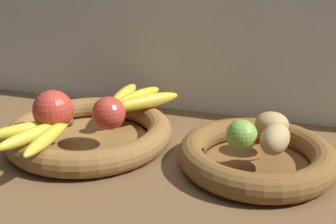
% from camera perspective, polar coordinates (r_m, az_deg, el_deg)
% --- Properties ---
extents(ground_plane, '(1.40, 0.90, 0.03)m').
position_cam_1_polar(ground_plane, '(0.82, 0.20, -7.82)').
color(ground_plane, brown).
extents(back_wall, '(1.40, 0.03, 0.55)m').
position_cam_1_polar(back_wall, '(1.01, 5.65, 14.96)').
color(back_wall, silver).
rests_on(back_wall, ground_plane).
extents(fruit_bowl_left, '(0.35, 0.35, 0.05)m').
position_cam_1_polar(fruit_bowl_left, '(0.89, -10.66, -2.79)').
color(fruit_bowl_left, brown).
rests_on(fruit_bowl_left, ground_plane).
extents(fruit_bowl_right, '(0.29, 0.29, 0.05)m').
position_cam_1_polar(fruit_bowl_right, '(0.80, 12.01, -5.89)').
color(fruit_bowl_right, brown).
rests_on(fruit_bowl_right, ground_plane).
extents(apple_red_front, '(0.08, 0.08, 0.08)m').
position_cam_1_polar(apple_red_front, '(0.85, -15.44, 0.26)').
color(apple_red_front, '#B73828').
rests_on(apple_red_front, fruit_bowl_left).
extents(apple_red_right, '(0.07, 0.07, 0.07)m').
position_cam_1_polar(apple_red_right, '(0.82, -8.10, -0.17)').
color(apple_red_right, '#B73828').
rests_on(apple_red_right, fruit_bowl_left).
extents(banana_bunch_front, '(0.14, 0.17, 0.03)m').
position_cam_1_polar(banana_bunch_front, '(0.81, -17.44, -2.77)').
color(banana_bunch_front, yellow).
rests_on(banana_bunch_front, fruit_bowl_left).
extents(banana_bunch_back, '(0.15, 0.19, 0.03)m').
position_cam_1_polar(banana_bunch_back, '(0.95, -4.78, 1.75)').
color(banana_bunch_back, gold).
rests_on(banana_bunch_back, fruit_bowl_left).
extents(potato_back, '(0.06, 0.06, 0.05)m').
position_cam_1_polar(potato_back, '(0.82, 14.01, -1.59)').
color(potato_back, tan).
rests_on(potato_back, fruit_bowl_right).
extents(potato_small, '(0.06, 0.09, 0.05)m').
position_cam_1_polar(potato_small, '(0.75, 14.43, -3.57)').
color(potato_small, tan).
rests_on(potato_small, fruit_bowl_right).
extents(lime_near, '(0.06, 0.06, 0.06)m').
position_cam_1_polar(lime_near, '(0.74, 10.02, -3.14)').
color(lime_near, '#7AAD3D').
rests_on(lime_near, fruit_bowl_right).
extents(chili_pepper, '(0.11, 0.08, 0.02)m').
position_cam_1_polar(chili_pepper, '(0.77, 12.98, -3.69)').
color(chili_pepper, red).
rests_on(chili_pepper, fruit_bowl_right).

